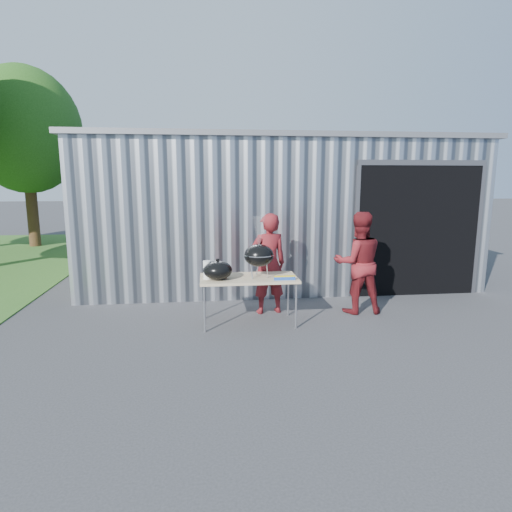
{
  "coord_description": "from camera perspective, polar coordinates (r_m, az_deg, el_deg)",
  "views": [
    {
      "loc": [
        -0.76,
        -6.06,
        2.25
      ],
      "look_at": [
        0.02,
        0.54,
        1.05
      ],
      "focal_mm": 30.0,
      "sensor_mm": 36.0,
      "label": 1
    }
  ],
  "objects": [
    {
      "name": "folding_table",
      "position": [
        6.65,
        -0.98,
        -3.16
      ],
      "size": [
        1.5,
        0.75,
        0.75
      ],
      "color": "tan",
      "rests_on": "ground"
    },
    {
      "name": "grill_lid",
      "position": [
        6.48,
        -5.12,
        -1.9
      ],
      "size": [
        0.44,
        0.44,
        0.32
      ],
      "color": "black",
      "rests_on": "folding_table"
    },
    {
      "name": "paper_towels",
      "position": [
        6.53,
        -6.53,
        -1.86
      ],
      "size": [
        0.12,
        0.12,
        0.28
      ],
      "primitive_type": "cylinder",
      "color": "white",
      "rests_on": "folding_table"
    },
    {
      "name": "kettle_grill",
      "position": [
        6.56,
        0.38,
        0.71
      ],
      "size": [
        0.47,
        0.47,
        0.94
      ],
      "color": "black",
      "rests_on": "folding_table"
    },
    {
      "name": "building",
      "position": [
        10.8,
        2.22,
        6.46
      ],
      "size": [
        8.2,
        6.2,
        3.1
      ],
      "color": "silver",
      "rests_on": "ground"
    },
    {
      "name": "white_tub",
      "position": [
        6.79,
        -5.78,
        -2.16
      ],
      "size": [
        0.2,
        0.15,
        0.1
      ],
      "primitive_type": "cube",
      "color": "white",
      "rests_on": "folding_table"
    },
    {
      "name": "person_bystander",
      "position": [
        7.41,
        13.47,
        -0.88
      ],
      "size": [
        0.86,
        0.68,
        1.72
      ],
      "primitive_type": "imported",
      "rotation": [
        0.0,
        0.0,
        3.1
      ],
      "color": "maroon",
      "rests_on": "ground"
    },
    {
      "name": "tree_far",
      "position": [
        16.19,
        -28.43,
        14.49
      ],
      "size": [
        3.51,
        3.51,
        5.82
      ],
      "color": "#442D19",
      "rests_on": "ground"
    },
    {
      "name": "person_cook",
      "position": [
        7.17,
        1.65,
        -1.04
      ],
      "size": [
        0.68,
        0.51,
        1.7
      ],
      "primitive_type": "imported",
      "rotation": [
        0.0,
        0.0,
        3.32
      ],
      "color": "maroon",
      "rests_on": "ground"
    },
    {
      "name": "ground",
      "position": [
        6.51,
        0.4,
        -9.99
      ],
      "size": [
        80.0,
        80.0,
        0.0
      ],
      "primitive_type": "plane",
      "color": "#313134"
    },
    {
      "name": "foil_box",
      "position": [
        6.47,
        3.84,
        -2.93
      ],
      "size": [
        0.32,
        0.05,
        0.06
      ],
      "color": "#1A45A9",
      "rests_on": "folding_table"
    }
  ]
}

